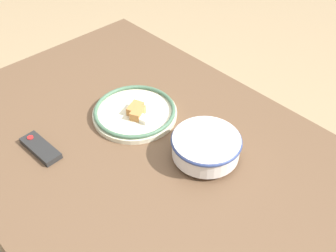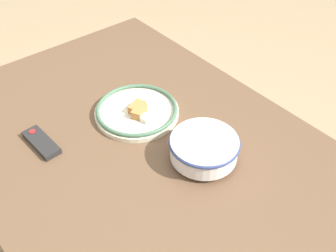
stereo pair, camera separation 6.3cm
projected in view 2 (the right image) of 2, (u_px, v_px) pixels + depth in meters
dining_table at (140, 156)px, 1.39m from camera, size 1.49×1.04×0.75m
noodle_bowl at (204, 148)px, 1.24m from camera, size 0.23×0.23×0.08m
food_plate at (137, 111)px, 1.43m from camera, size 0.31×0.31×0.05m
tv_remote at (41, 142)px, 1.32m from camera, size 0.17×0.07×0.02m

